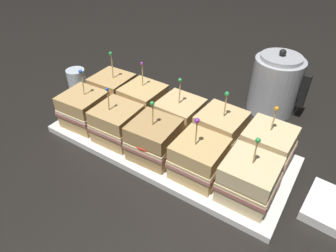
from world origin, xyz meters
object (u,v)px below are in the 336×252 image
at_px(sandwich_back_far_left, 113,91).
at_px(drinking_glass, 78,84).
at_px(sandwich_front_far_left, 84,109).
at_px(kettle_steel, 275,84).
at_px(sandwich_back_right, 220,130).
at_px(napkin_stack, 336,210).
at_px(sandwich_front_right, 199,159).
at_px(sandwich_back_center, 179,116).
at_px(sandwich_front_left, 117,123).
at_px(sandwich_back_far_right, 267,147).
at_px(serving_platter, 168,144).
at_px(sandwich_back_left, 143,102).
at_px(sandwich_front_far_right, 249,180).
at_px(sandwich_front_center, 155,140).

xyz_separation_m(sandwich_back_far_left, drinking_glass, (-0.15, -0.01, -0.02)).
height_order(sandwich_front_far_left, kettle_steel, kettle_steel).
bearing_deg(sandwich_back_right, napkin_stack, -9.18).
xyz_separation_m(sandwich_front_right, sandwich_back_right, (-0.00, 0.12, 0.00)).
height_order(kettle_steel, napkin_stack, kettle_steel).
distance_m(sandwich_back_right, kettle_steel, 0.28).
height_order(sandwich_back_right, kettle_steel, kettle_steel).
bearing_deg(sandwich_back_far_left, sandwich_front_right, -17.70).
bearing_deg(sandwich_front_far_left, sandwich_back_center, 25.95).
xyz_separation_m(sandwich_front_far_left, sandwich_back_right, (0.37, 0.12, 0.00)).
height_order(sandwich_back_center, sandwich_back_right, same).
distance_m(sandwich_back_far_left, kettle_steel, 0.51).
bearing_deg(sandwich_front_left, sandwich_back_far_right, 18.63).
distance_m(serving_platter, sandwich_back_left, 0.15).
height_order(sandwich_front_far_right, sandwich_back_far_right, same).
height_order(sandwich_front_far_left, sandwich_back_far_left, sandwich_back_far_left).
bearing_deg(drinking_glass, sandwich_back_left, 1.66).
relative_size(sandwich_front_left, sandwich_back_far_left, 0.88).
bearing_deg(sandwich_back_far_right, sandwich_front_center, -152.51).
height_order(sandwich_back_far_left, sandwich_back_center, sandwich_back_far_left).
distance_m(sandwich_front_far_right, drinking_glass, 0.66).
height_order(serving_platter, drinking_glass, drinking_glass).
bearing_deg(sandwich_front_far_left, sandwich_back_left, 44.23).
bearing_deg(napkin_stack, sandwich_front_center, -169.93).
relative_size(sandwich_front_left, sandwich_back_far_right, 0.97).
bearing_deg(sandwich_front_far_right, drinking_glass, 170.12).
bearing_deg(kettle_steel, sandwich_front_center, -113.44).
bearing_deg(napkin_stack, sandwich_front_left, -172.45).
height_order(sandwich_front_far_right, drinking_glass, sandwich_front_far_right).
distance_m(sandwich_front_far_left, sandwich_front_left, 0.13).
bearing_deg(drinking_glass, sandwich_front_far_right, -9.88).
height_order(sandwich_front_center, sandwich_back_far_left, sandwich_back_far_left).
distance_m(serving_platter, drinking_glass, 0.41).
bearing_deg(sandwich_front_far_left, sandwich_front_right, 0.10).
bearing_deg(kettle_steel, sandwich_front_right, -97.10).
relative_size(sandwich_front_far_right, napkin_stack, 1.26).
relative_size(sandwich_front_center, sandwich_back_far_right, 0.99).
xyz_separation_m(sandwich_front_right, sandwich_front_far_right, (0.12, -0.00, 0.00)).
xyz_separation_m(sandwich_back_right, drinking_glass, (-0.52, -0.01, -0.02)).
bearing_deg(sandwich_front_far_left, sandwich_back_far_right, 14.13).
bearing_deg(sandwich_front_center, sandwich_front_far_right, 0.44).
bearing_deg(sandwich_back_right, sandwich_front_far_right, -44.49).
height_order(sandwich_back_far_left, drinking_glass, sandwich_back_far_left).
xyz_separation_m(sandwich_back_left, drinking_glass, (-0.27, -0.01, -0.02)).
relative_size(sandwich_front_right, sandwich_back_far_left, 0.91).
bearing_deg(sandwich_back_center, kettle_steel, 57.44).
distance_m(sandwich_front_left, sandwich_back_right, 0.27).
height_order(sandwich_front_left, sandwich_back_center, sandwich_back_center).
bearing_deg(kettle_steel, sandwich_back_far_left, -146.40).
bearing_deg(sandwich_back_left, sandwich_back_right, 0.57).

